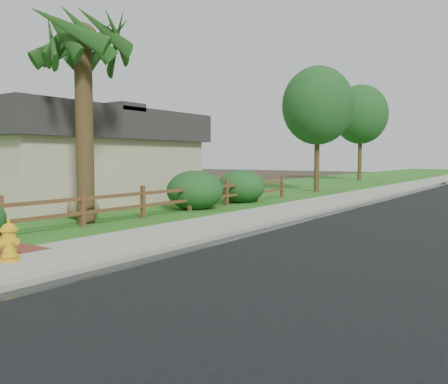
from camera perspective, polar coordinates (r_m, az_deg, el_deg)
The scene contains 14 objects.
ground at distance 9.44m, azimuth -16.10°, elevation -8.26°, with size 120.00×120.00×0.00m, color #32281B.
curb at distance 41.43m, azimuth 25.09°, elevation 1.10°, with size 0.40×90.00×0.12m, color gray.
sidewalk at distance 41.66m, azimuth 23.32°, elevation 1.16°, with size 2.20×90.00×0.10m, color gray.
grass_strip at distance 42.07m, azimuth 20.78°, elevation 1.23°, with size 1.60×90.00×0.06m, color #1F5B1A.
lawn_near at distance 43.59m, azimuth 14.13°, elevation 1.45°, with size 9.00×90.00×0.04m, color #1F5B1A.
ranch_fence at distance 16.34m, azimuth -6.79°, elevation -0.72°, with size 0.12×16.92×1.10m.
palm_tree at distance 15.18m, azimuth -16.66°, elevation 17.41°, with size 3.60×3.60×6.60m.
house at distance 22.22m, azimuth -20.31°, elevation 4.12°, with size 10.60×9.60×4.05m.
fire_hydrant at distance 9.57m, azimuth -24.46°, elevation -5.53°, with size 0.50×0.40×0.77m.
boulder at distance 15.85m, azimuth -16.58°, elevation -1.83°, with size 1.18×0.89×0.79m, color brown.
shrub_b at distance 17.98m, azimuth -3.51°, elevation 0.20°, with size 2.16×2.16×1.51m, color #1A491E.
shrub_c at distance 20.65m, azimuth 2.09°, elevation 0.66°, with size 2.04×2.04×1.47m, color #1A491E.
tree_near_left at distance 27.95m, azimuth 11.19°, elevation 10.14°, with size 4.05×4.05×7.18m.
tree_mid_left at distance 42.68m, azimuth 16.12°, elevation 8.94°, with size 4.58×4.58×8.20m.
Camera 1 is at (7.15, -5.83, 2.01)m, focal length 38.00 mm.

